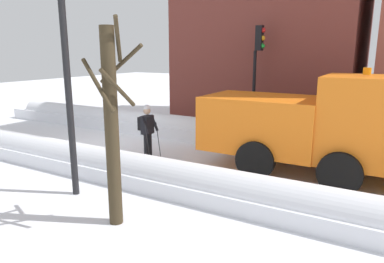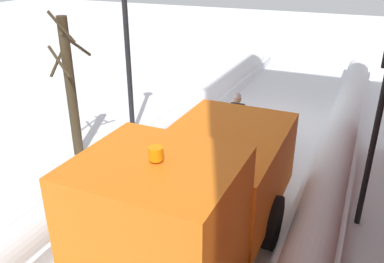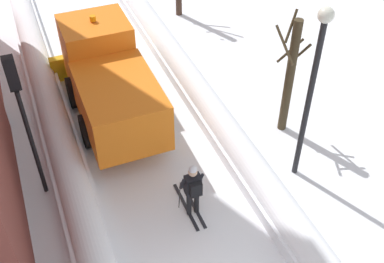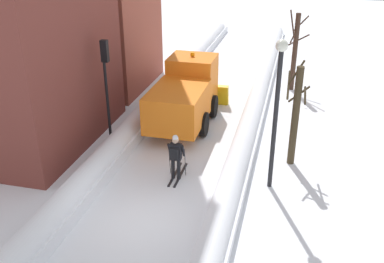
{
  "view_description": "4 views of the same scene",
  "coord_description": "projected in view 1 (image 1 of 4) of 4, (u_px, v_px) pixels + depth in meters",
  "views": [
    {
      "loc": [
        9.63,
        9.69,
        3.51
      ],
      "look_at": [
        0.09,
        4.25,
        1.02
      ],
      "focal_mm": 32.98,
      "sensor_mm": 36.0,
      "label": 1
    },
    {
      "loc": [
        -2.93,
        13.14,
        5.44
      ],
      "look_at": [
        0.48,
        5.64,
        1.75
      ],
      "focal_mm": 37.19,
      "sensor_mm": 36.0,
      "label": 2
    },
    {
      "loc": [
        -2.83,
        -5.14,
        10.38
      ],
      "look_at": [
        0.9,
        4.07,
        1.7
      ],
      "focal_mm": 44.43,
      "sensor_mm": 36.0,
      "label": 3
    },
    {
      "loc": [
        4.3,
        -10.74,
        8.6
      ],
      "look_at": [
        0.55,
        4.49,
        1.15
      ],
      "focal_mm": 40.63,
      "sensor_mm": 36.0,
      "label": 4
    }
  ],
  "objects": [
    {
      "name": "skier",
      "position": [
        147.0,
        129.0,
        11.78
      ],
      "size": [
        0.62,
        1.8,
        1.81
      ],
      "color": "black",
      "rests_on": "ground"
    },
    {
      "name": "building_brick_near",
      "position": [
        278.0,
        25.0,
        16.81
      ],
      "size": [
        7.49,
        7.73,
        9.48
      ],
      "color": "brown",
      "rests_on": "ground"
    },
    {
      "name": "plow_truck",
      "position": [
        308.0,
        125.0,
        10.04
      ],
      "size": [
        3.2,
        5.98,
        3.12
      ],
      "color": "orange",
      "rests_on": "ground"
    },
    {
      "name": "street_lamp",
      "position": [
        66.0,
        56.0,
        8.17
      ],
      "size": [
        0.4,
        0.4,
        5.39
      ],
      "color": "black",
      "rests_on": "ground"
    },
    {
      "name": "bare_tree_near",
      "position": [
        112.0,
        125.0,
        6.96
      ],
      "size": [
        0.86,
        1.09,
        4.17
      ],
      "color": "#3C311F",
      "rests_on": "ground"
    },
    {
      "name": "traffic_light_pole",
      "position": [
        257.0,
        62.0,
        13.21
      ],
      "size": [
        0.28,
        0.42,
        4.45
      ],
      "color": "black",
      "rests_on": "ground"
    }
  ]
}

